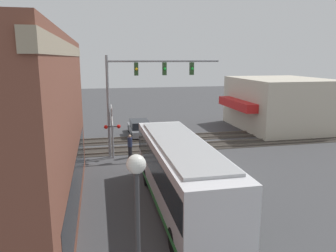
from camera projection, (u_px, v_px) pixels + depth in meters
The scene contains 11 objects.
ground_plane at pixel (205, 172), 20.71m from camera, with size 120.00×120.00×0.00m, color #424244.
shop_building at pixel (279, 103), 33.22m from camera, with size 9.82×9.33×5.07m.
city_bus at pixel (181, 172), 15.40m from camera, with size 10.79×2.59×3.29m.
traffic_signal_gantry at pixel (143, 82), 23.23m from camera, with size 0.42×8.20×7.26m.
crossing_signal at pixel (112, 127), 23.16m from camera, with size 1.41×1.18×3.81m.
streetlamp at pixel (138, 239), 7.53m from camera, with size 0.44×0.44×5.02m.
rail_track_near at pixel (182, 147), 26.45m from camera, with size 2.60×60.00×0.15m.
rail_track_far at pixel (173, 137), 29.51m from camera, with size 2.60×60.00×0.15m.
parked_car_grey at pixel (139, 128), 30.38m from camera, with size 4.87×1.82×1.42m.
pedestrian_at_crossing at pixel (130, 146), 23.55m from camera, with size 0.34×0.34×1.69m.
pedestrian_near_bus at pixel (236, 205), 14.17m from camera, with size 0.34×0.34×1.64m.
Camera 1 is at (-18.74, 6.46, 7.08)m, focal length 35.00 mm.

